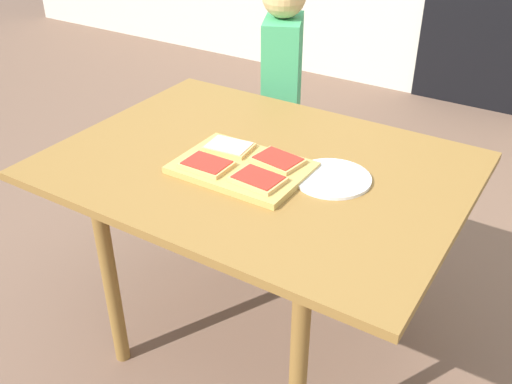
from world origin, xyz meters
TOP-DOWN VIEW (x-y plane):
  - ground_plane at (0.00, 0.00)m, footprint 16.00×16.00m
  - dining_table at (0.00, 0.00)m, footprint 1.19×0.89m
  - cutting_board at (-0.01, -0.07)m, footprint 0.37×0.26m
  - pizza_slice_far_right at (0.07, -0.00)m, footprint 0.15×0.12m
  - pizza_slice_far_left at (-0.10, -0.01)m, footprint 0.14×0.11m
  - pizza_slice_near_left at (-0.09, -0.13)m, footprint 0.14×0.10m
  - pizza_slice_near_right at (0.08, -0.12)m, footprint 0.14×0.11m
  - plate_white_right at (0.23, 0.02)m, footprint 0.22×0.22m
  - child_left at (-0.29, 0.65)m, footprint 0.23×0.28m

SIDE VIEW (x-z plane):
  - ground_plane at x=0.00m, z-range 0.00..0.00m
  - dining_table at x=0.00m, z-range 0.27..0.97m
  - child_left at x=-0.29m, z-range 0.08..1.18m
  - plate_white_right at x=0.23m, z-range 0.70..0.71m
  - cutting_board at x=-0.01m, z-range 0.70..0.72m
  - pizza_slice_far_right at x=0.07m, z-range 0.72..0.73m
  - pizza_slice_far_left at x=-0.10m, z-range 0.72..0.73m
  - pizza_slice_near_left at x=-0.09m, z-range 0.72..0.73m
  - pizza_slice_near_right at x=0.08m, z-range 0.72..0.73m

